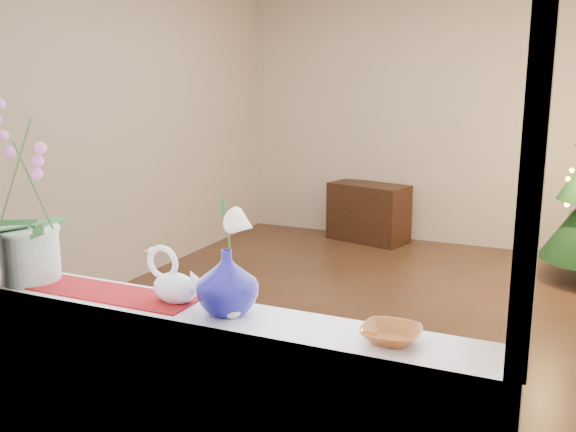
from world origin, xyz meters
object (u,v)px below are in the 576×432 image
at_px(amber_dish, 391,336).
at_px(side_table, 368,212).
at_px(swan, 174,276).
at_px(blue_vase, 227,277).
at_px(orchid_pot, 24,193).
at_px(paperweight, 232,307).

height_order(amber_dish, side_table, amber_dish).
distance_m(swan, blue_vase, 0.23).
relative_size(swan, amber_dish, 1.47).
xyz_separation_m(orchid_pot, swan, (0.67, 0.02, -0.26)).
bearing_deg(orchid_pot, swan, 2.06).
bearing_deg(paperweight, amber_dish, 3.15).
bearing_deg(swan, paperweight, -3.67).
relative_size(orchid_pot, amber_dish, 4.52).
bearing_deg(blue_vase, amber_dish, -0.58).
bearing_deg(amber_dish, paperweight, -176.85).
xyz_separation_m(swan, side_table, (-0.70, 4.60, -0.71)).
relative_size(blue_vase, amber_dish, 1.64).
height_order(orchid_pot, blue_vase, orchid_pot).
relative_size(orchid_pot, side_table, 0.88).
xyz_separation_m(swan, amber_dish, (0.81, -0.02, -0.08)).
bearing_deg(side_table, amber_dish, -57.08).
height_order(swan, blue_vase, blue_vase).
height_order(blue_vase, paperweight, blue_vase).
distance_m(amber_dish, side_table, 4.90).
xyz_separation_m(blue_vase, side_table, (-0.92, 4.61, -0.74)).
bearing_deg(orchid_pot, side_table, 90.35).
height_order(orchid_pot, amber_dish, orchid_pot).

